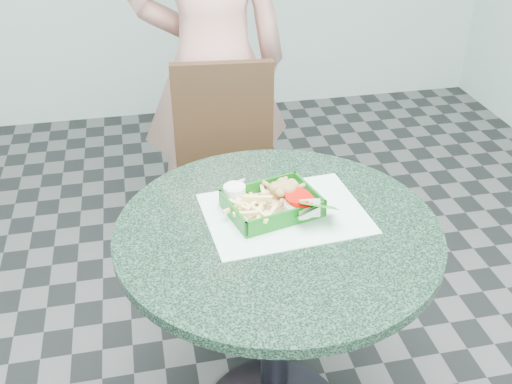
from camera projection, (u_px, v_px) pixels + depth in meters
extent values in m
cylinder|color=#23222B|center=(275.00, 333.00, 1.78)|extent=(0.09, 0.09, 0.70)
cylinder|color=#38513F|center=(278.00, 237.00, 1.59)|extent=(0.86, 0.86, 0.03)
cube|color=#4F2D1A|center=(233.00, 199.00, 2.28)|extent=(0.38, 0.38, 0.04)
cube|color=#4F2D1A|center=(223.00, 120.00, 2.29)|extent=(0.38, 0.04, 0.46)
cube|color=#4F2D1A|center=(199.00, 280.00, 2.24)|extent=(0.04, 0.04, 0.43)
cube|color=#4F2D1A|center=(283.00, 268.00, 2.29)|extent=(0.04, 0.04, 0.43)
cube|color=#4F2D1A|center=(189.00, 230.00, 2.51)|extent=(0.04, 0.04, 0.43)
cube|color=#4F2D1A|center=(265.00, 221.00, 2.56)|extent=(0.04, 0.04, 0.43)
imported|color=#EAA092|center=(212.00, 39.00, 2.31)|extent=(0.70, 0.46, 1.91)
cube|color=silver|center=(284.00, 219.00, 1.63)|extent=(0.45, 0.35, 0.00)
cube|color=#0D5D11|center=(272.00, 216.00, 1.64)|extent=(0.24, 0.17, 0.01)
cube|color=white|center=(272.00, 214.00, 1.63)|extent=(0.23, 0.16, 0.00)
cube|color=#0D5D11|center=(265.00, 192.00, 1.69)|extent=(0.24, 0.01, 0.04)
cube|color=#0D5D11|center=(279.00, 226.00, 1.55)|extent=(0.24, 0.01, 0.04)
cube|color=#0D5D11|center=(313.00, 203.00, 1.64)|extent=(0.01, 0.17, 0.04)
cube|color=#0D5D11|center=(230.00, 213.00, 1.60)|extent=(0.01, 0.17, 0.04)
cylinder|color=tan|center=(286.00, 206.00, 1.64)|extent=(0.12, 0.12, 0.02)
cylinder|color=white|center=(238.00, 193.00, 1.66)|extent=(0.06, 0.06, 0.03)
cylinder|color=white|center=(238.00, 188.00, 1.65)|extent=(0.05, 0.05, 0.00)
cylinder|color=white|center=(297.00, 217.00, 1.59)|extent=(0.09, 0.09, 0.03)
torus|color=beige|center=(297.00, 211.00, 1.58)|extent=(0.08, 0.08, 0.01)
cylinder|color=red|center=(297.00, 208.00, 1.58)|extent=(0.07, 0.07, 0.01)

